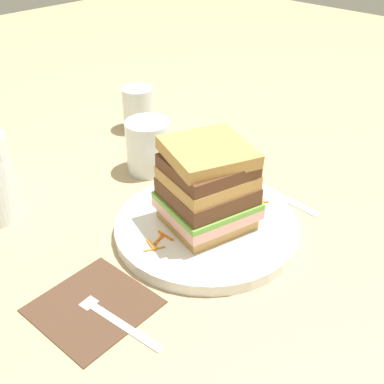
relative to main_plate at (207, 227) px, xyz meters
name	(u,v)px	position (x,y,z in m)	size (l,w,h in m)	color
ground_plane	(192,230)	(-0.01, 0.02, -0.01)	(3.00, 3.00, 0.00)	tan
main_plate	(207,227)	(0.00, 0.00, 0.00)	(0.27, 0.27, 0.02)	white
sandwich	(207,187)	(0.00, 0.00, 0.07)	(0.14, 0.14, 0.13)	tan
carrot_shred_0	(166,236)	(-0.07, 0.02, 0.01)	(0.00, 0.00, 0.03)	orange
carrot_shred_1	(154,249)	(-0.10, 0.01, 0.01)	(0.00, 0.00, 0.03)	orange
carrot_shred_2	(161,241)	(-0.08, 0.01, 0.01)	(0.00, 0.00, 0.02)	orange
carrot_shred_3	(156,239)	(-0.08, 0.02, 0.01)	(0.00, 0.00, 0.02)	orange
carrot_shred_4	(149,244)	(-0.09, 0.02, 0.01)	(0.00, 0.00, 0.03)	orange
carrot_shred_5	(244,197)	(0.09, 0.00, 0.01)	(0.00, 0.00, 0.02)	orange
carrot_shred_6	(261,202)	(0.10, -0.03, 0.01)	(0.00, 0.00, 0.03)	orange
carrot_shred_7	(244,203)	(0.08, -0.01, 0.01)	(0.00, 0.00, 0.03)	orange
carrot_shred_8	(254,201)	(0.09, -0.02, 0.01)	(0.00, 0.00, 0.03)	orange
carrot_shred_9	(242,201)	(0.08, 0.00, 0.01)	(0.00, 0.00, 0.03)	orange
carrot_shred_10	(243,207)	(0.07, -0.02, 0.01)	(0.00, 0.00, 0.02)	orange
carrot_shred_11	(245,205)	(0.07, -0.01, 0.01)	(0.00, 0.00, 0.03)	orange
carrot_shred_12	(251,204)	(0.08, -0.02, 0.01)	(0.00, 0.00, 0.03)	orange
carrot_shred_13	(248,208)	(0.07, -0.02, 0.01)	(0.00, 0.00, 0.02)	orange
carrot_shred_14	(263,203)	(0.10, -0.03, 0.01)	(0.00, 0.00, 0.03)	orange
napkin_dark	(93,306)	(-0.21, 0.00, -0.01)	(0.13, 0.13, 0.00)	#4C3323
fork	(106,312)	(-0.21, -0.02, 0.00)	(0.03, 0.17, 0.00)	silver
knife	(271,191)	(0.16, 0.00, -0.01)	(0.03, 0.20, 0.00)	silver
juice_glass	(149,149)	(0.07, 0.20, 0.03)	(0.08, 0.08, 0.09)	white
empty_tumbler_0	(139,108)	(0.17, 0.35, 0.04)	(0.07, 0.07, 0.09)	silver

